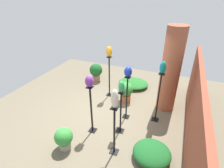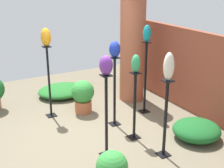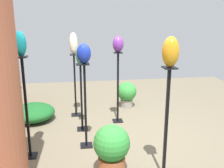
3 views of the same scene
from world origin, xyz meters
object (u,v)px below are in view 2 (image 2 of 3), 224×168
at_px(art_vase_teal, 147,33).
at_px(pedestal_ivory, 165,122).
at_px(pedestal_teal, 145,81).
at_px(potted_plant_walkway_edge, 83,95).
at_px(art_vase_amber, 46,37).
at_px(pedestal_amber, 49,85).
at_px(art_vase_jade, 136,64).
at_px(pedestal_violet, 106,120).
at_px(pedestal_cobalt, 115,94).
at_px(pedestal_jade, 135,109).
at_px(art_vase_cobalt, 115,49).
at_px(art_vase_ivory, 169,66).
at_px(brick_pillar, 132,44).
at_px(art_vase_violet, 106,65).

bearing_deg(art_vase_teal, pedestal_ivory, -24.19).
relative_size(pedestal_teal, potted_plant_walkway_edge, 2.15).
bearing_deg(art_vase_amber, pedestal_teal, 66.85).
xyz_separation_m(pedestal_amber, art_vase_jade, (1.66, 1.03, 0.72)).
bearing_deg(pedestal_amber, pedestal_violet, 8.95).
bearing_deg(art_vase_amber, pedestal_cobalt, 44.55).
bearing_deg(potted_plant_walkway_edge, art_vase_jade, 13.06).
xyz_separation_m(pedestal_jade, art_vase_cobalt, (-0.65, -0.04, 0.97)).
bearing_deg(pedestal_ivory, pedestal_teal, 155.81).
height_order(pedestal_amber, pedestal_cobalt, pedestal_amber).
relative_size(pedestal_amber, art_vase_ivory, 3.44).
relative_size(pedestal_ivory, pedestal_violet, 0.94).
bearing_deg(pedestal_amber, pedestal_ivory, 25.49).
relative_size(pedestal_jade, pedestal_ivory, 0.95).
bearing_deg(art_vase_cobalt, pedestal_amber, -135.45).
bearing_deg(pedestal_violet, art_vase_cobalt, 143.78).
distance_m(pedestal_amber, art_vase_teal, 2.27).
height_order(pedestal_ivory, pedestal_violet, pedestal_violet).
distance_m(art_vase_jade, potted_plant_walkway_edge, 1.85).
distance_m(art_vase_jade, art_vase_cobalt, 0.67).
bearing_deg(potted_plant_walkway_edge, pedestal_jade, 13.06).
distance_m(brick_pillar, pedestal_teal, 1.03).
relative_size(pedestal_violet, art_vase_amber, 3.84).
bearing_deg(pedestal_ivory, pedestal_cobalt, -173.69).
distance_m(art_vase_jade, art_vase_teal, 1.23).
bearing_deg(art_vase_violet, pedestal_cobalt, 143.78).
bearing_deg(art_vase_cobalt, pedestal_violet, -36.22).
bearing_deg(brick_pillar, pedestal_jade, -31.12).
relative_size(pedestal_cobalt, pedestal_teal, 0.89).
bearing_deg(brick_pillar, art_vase_teal, -12.31).
bearing_deg(brick_pillar, pedestal_cobalt, -46.07).
relative_size(pedestal_jade, art_vase_jade, 3.97).
xyz_separation_m(brick_pillar, art_vase_ivory, (2.40, -0.89, 0.20)).
distance_m(pedestal_jade, pedestal_violet, 0.78).
bearing_deg(art_vase_jade, pedestal_teal, 136.10).
xyz_separation_m(pedestal_jade, potted_plant_walkway_edge, (-1.50, -0.35, -0.18)).
height_order(pedestal_violet, potted_plant_walkway_edge, pedestal_violet).
height_order(pedestal_violet, art_vase_amber, art_vase_amber).
bearing_deg(pedestal_amber, art_vase_violet, 8.95).
xyz_separation_m(brick_pillar, art_vase_cobalt, (1.01, -1.05, 0.21)).
xyz_separation_m(pedestal_teal, pedestal_violet, (1.14, -1.56, -0.07)).
bearing_deg(pedestal_jade, pedestal_teal, 136.10).
distance_m(pedestal_ivory, pedestal_cobalt, 1.40).
height_order(pedestal_jade, art_vase_teal, art_vase_teal).
height_order(pedestal_jade, pedestal_cobalt, pedestal_cobalt).
height_order(pedestal_ivory, pedestal_cobalt, pedestal_cobalt).
bearing_deg(pedestal_violet, art_vase_amber, -171.05).
bearing_deg(pedestal_violet, art_vase_jade, 111.11).
distance_m(pedestal_teal, potted_plant_walkway_edge, 1.38).
distance_m(pedestal_amber, art_vase_ivory, 2.78).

